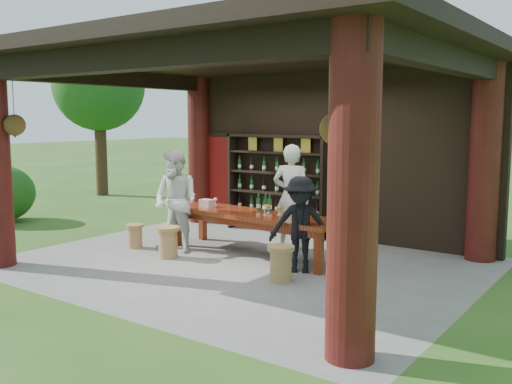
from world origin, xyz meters
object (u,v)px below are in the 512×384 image
Objects in this scene: stool_near_left at (168,241)px; guest_woman at (176,201)px; guest_man at (300,225)px; stool_far_left at (135,235)px; stool_near_right at (281,262)px; host at (292,197)px; wine_shelf at (277,184)px; tasting_table at (253,219)px; napkin_basket at (207,203)px.

stool_near_left is 0.29× the size of guest_woman.
stool_far_left is at bearing 159.10° from guest_man.
stool_near_right is 2.26m from host.
guest_man reaches higher than stool_far_left.
host is (1.02, -1.06, -0.07)m from wine_shelf.
tasting_table is 1.80× the size of host.
wine_shelf is 1.47m from host.
guest_man is 5.78× the size of napkin_basket.
guest_woman is (-0.54, -2.46, -0.12)m from wine_shelf.
stool_near_left reaches higher than stool_far_left.
tasting_table is (0.73, -1.85, -0.40)m from wine_shelf.
tasting_table is 1.36m from guest_man.
tasting_table is at bearing 139.49° from stool_near_right.
tasting_table is 1.53m from stool_near_left.
host is (0.29, 0.80, 0.33)m from tasting_table.
guest_woman reaches higher than tasting_table.
stool_near_right is 1.21× the size of stool_far_left.
host is 1.28× the size of guest_man.
stool_near_right is 0.29× the size of guest_woman.
stool_far_left is at bearing -117.15° from wine_shelf.
napkin_basket is (0.18, 0.63, -0.10)m from guest_woman.
host reaches higher than napkin_basket.
stool_far_left is (-1.04, 0.20, -0.05)m from stool_near_left.
guest_woman is 0.67m from napkin_basket.
guest_woman is (-2.56, 0.50, 0.64)m from stool_near_right.
host is (1.35, 1.83, 0.68)m from stool_near_left.
host reaches higher than stool_near_right.
host is at bearing 70.13° from tasting_table.
napkin_basket is at bearing 140.76° from guest_man.
stool_near_left is at bearing 37.92° from host.
napkin_basket reaches higher than tasting_table.
host is 1.05× the size of guest_woman.
stool_far_left is (-1.38, -2.69, -0.80)m from wine_shelf.
wine_shelf reaches higher than stool_far_left.
wine_shelf is at bearing 103.63° from guest_man.
stool_near_right is at bearing -25.44° from napkin_basket.
wine_shelf is 1.56× the size of guest_man.
tasting_table is 0.91m from host.
wine_shelf is at bearing 83.31° from stool_near_left.
guest_woman is (-0.20, 0.43, 0.63)m from stool_near_left.
stool_near_left reaches higher than stool_near_right.
stool_far_left is (-2.11, -0.84, -0.40)m from tasting_table.
tasting_table reaches higher than stool_near_right.
stool_near_right is 0.28× the size of host.
stool_near_left is 2.43m from guest_man.
guest_woman is 2.53m from guest_man.
stool_near_left is (-1.07, -1.03, -0.35)m from tasting_table.
stool_near_right is 0.35× the size of guest_man.
stool_far_left is 0.29× the size of guest_man.
napkin_basket is at bearing 40.14° from stool_far_left.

